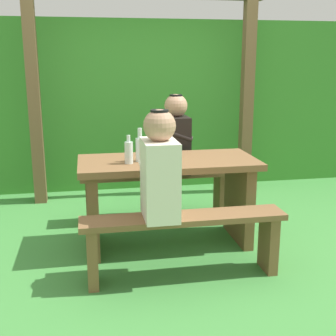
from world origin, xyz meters
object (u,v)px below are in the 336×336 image
picnic_table (168,187)px  bench_near (184,233)px  bench_far (157,186)px  person_black_coat (176,137)px  bottle_left (129,152)px  bottle_right (140,148)px  person_white_shirt (160,169)px  drinking_glass (177,154)px

picnic_table → bench_near: 0.61m
bench_far → person_black_coat: person_black_coat is taller
bottle_left → bottle_right: 0.11m
bench_far → person_white_shirt: size_ratio=1.95×
bench_far → drinking_glass: 0.74m
picnic_table → bench_far: picnic_table is taller
picnic_table → person_white_shirt: (-0.16, -0.59, 0.30)m
bench_near → bottle_left: bearing=122.1°
picnic_table → bottle_right: bottle_right is taller
bench_near → drinking_glass: bearing=82.9°
bench_near → bench_far: (0.00, 1.18, 0.00)m
person_black_coat → drinking_glass: person_black_coat is taller
person_black_coat → bottle_left: size_ratio=3.31×
person_white_shirt → drinking_glass: person_white_shirt is taller
bench_near → drinking_glass: drinking_glass is taller
person_black_coat → drinking_glass: size_ratio=7.95×
picnic_table → person_white_shirt: person_white_shirt is taller
picnic_table → bottle_right: bearing=-174.0°
picnic_table → drinking_glass: size_ratio=15.46×
person_white_shirt → bottle_left: person_white_shirt is taller
person_black_coat → picnic_table: bearing=-107.2°
bench_near → bottle_right: bottle_right is taller
bench_near → person_white_shirt: 0.49m
bench_near → person_black_coat: bearing=81.2°
bench_near → person_white_shirt: size_ratio=1.95×
bench_far → person_black_coat: bearing=-1.0°
picnic_table → bottle_right: 0.40m
picnic_table → bench_far: size_ratio=1.00×
bottle_left → bottle_right: bearing=33.3°
picnic_table → bottle_left: bottle_left is taller
bench_far → bottle_right: (-0.22, -0.61, 0.49)m
picnic_table → drinking_glass: bearing=-8.0°
picnic_table → bottle_right: size_ratio=5.41×
person_white_shirt → picnic_table: bearing=74.3°
bench_far → bottle_right: size_ratio=5.41×
person_white_shirt → drinking_glass: (0.24, 0.57, -0.03)m
bottle_right → bench_near: bearing=-68.4°
drinking_glass → bottle_right: bearing=-177.4°
bottle_right → person_white_shirt: bearing=-83.9°
bottle_right → bench_far: bearing=69.9°
bottle_left → bottle_right: (0.09, 0.06, 0.01)m
person_black_coat → bottle_left: (-0.50, -0.67, 0.01)m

